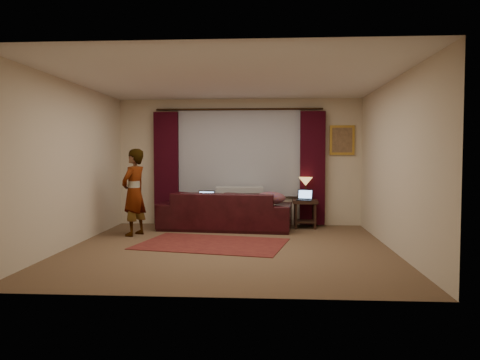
% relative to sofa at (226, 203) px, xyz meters
% --- Properties ---
extents(floor, '(5.00, 5.00, 0.01)m').
position_rel_sofa_xyz_m(floor, '(0.22, -1.85, -0.52)').
color(floor, brown).
rests_on(floor, ground).
extents(ceiling, '(5.00, 5.00, 0.02)m').
position_rel_sofa_xyz_m(ceiling, '(0.22, -1.85, 2.09)').
color(ceiling, silver).
rests_on(ceiling, ground).
extents(wall_back, '(5.00, 0.02, 2.60)m').
position_rel_sofa_xyz_m(wall_back, '(0.22, 0.65, 0.79)').
color(wall_back, beige).
rests_on(wall_back, ground).
extents(wall_front, '(5.00, 0.02, 2.60)m').
position_rel_sofa_xyz_m(wall_front, '(0.22, -4.35, 0.79)').
color(wall_front, beige).
rests_on(wall_front, ground).
extents(wall_left, '(0.02, 5.00, 2.60)m').
position_rel_sofa_xyz_m(wall_left, '(-2.28, -1.85, 0.79)').
color(wall_left, beige).
rests_on(wall_left, ground).
extents(wall_right, '(0.02, 5.00, 2.60)m').
position_rel_sofa_xyz_m(wall_right, '(2.72, -1.85, 0.79)').
color(wall_right, beige).
rests_on(wall_right, ground).
extents(sheer_curtain, '(2.50, 0.05, 1.80)m').
position_rel_sofa_xyz_m(sheer_curtain, '(0.22, 0.59, 0.99)').
color(sheer_curtain, '#9A9AA1').
rests_on(sheer_curtain, wall_back).
extents(drape_left, '(0.50, 0.14, 2.30)m').
position_rel_sofa_xyz_m(drape_left, '(-1.28, 0.54, 0.67)').
color(drape_left, black).
rests_on(drape_left, floor).
extents(drape_right, '(0.50, 0.14, 2.30)m').
position_rel_sofa_xyz_m(drape_right, '(1.72, 0.54, 0.67)').
color(drape_right, black).
rests_on(drape_right, floor).
extents(curtain_rod, '(0.04, 0.04, 3.40)m').
position_rel_sofa_xyz_m(curtain_rod, '(0.22, 0.54, 1.87)').
color(curtain_rod, black).
rests_on(curtain_rod, wall_back).
extents(picture_frame, '(0.50, 0.04, 0.60)m').
position_rel_sofa_xyz_m(picture_frame, '(2.32, 0.62, 1.24)').
color(picture_frame, '#B98D34').
rests_on(picture_frame, wall_back).
extents(sofa, '(2.63, 1.33, 1.02)m').
position_rel_sofa_xyz_m(sofa, '(0.00, 0.00, 0.00)').
color(sofa, black).
rests_on(sofa, floor).
extents(throw_blanket, '(0.96, 0.46, 0.11)m').
position_rel_sofa_xyz_m(throw_blanket, '(0.25, 0.27, 0.52)').
color(throw_blanket, '#9F9C97').
rests_on(throw_blanket, sofa).
extents(clothing_pile, '(0.64, 0.54, 0.24)m').
position_rel_sofa_xyz_m(clothing_pile, '(0.87, -0.27, 0.12)').
color(clothing_pile, brown).
rests_on(clothing_pile, sofa).
extents(laptop_sofa, '(0.36, 0.39, 0.24)m').
position_rel_sofa_xyz_m(laptop_sofa, '(-0.39, -0.11, 0.12)').
color(laptop_sofa, black).
rests_on(laptop_sofa, sofa).
extents(area_rug, '(2.57, 1.96, 0.01)m').
position_rel_sofa_xyz_m(area_rug, '(-0.08, -1.52, -0.51)').
color(area_rug, maroon).
rests_on(area_rug, floor).
extents(end_table, '(0.49, 0.49, 0.56)m').
position_rel_sofa_xyz_m(end_table, '(1.56, 0.28, -0.23)').
color(end_table, black).
rests_on(end_table, floor).
extents(tiffany_lamp, '(0.30, 0.30, 0.45)m').
position_rel_sofa_xyz_m(tiffany_lamp, '(1.57, 0.36, 0.27)').
color(tiffany_lamp, olive).
rests_on(tiffany_lamp, end_table).
extents(laptop_table, '(0.36, 0.38, 0.21)m').
position_rel_sofa_xyz_m(laptop_table, '(1.53, 0.16, 0.15)').
color(laptop_table, black).
rests_on(laptop_table, end_table).
extents(person, '(0.59, 0.59, 1.56)m').
position_rel_sofa_xyz_m(person, '(-1.58, -0.79, 0.27)').
color(person, '#9F9C97').
rests_on(person, floor).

